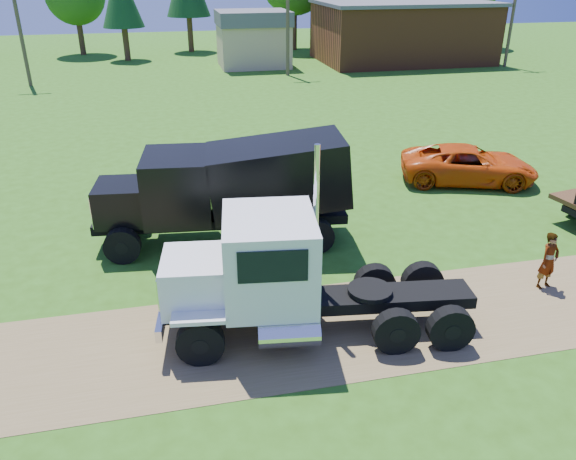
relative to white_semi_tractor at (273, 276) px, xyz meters
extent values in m
plane|color=#2A5312|center=(2.13, -0.22, -1.61)|extent=(140.00, 140.00, 0.00)
cube|color=brown|center=(2.13, -0.22, -1.60)|extent=(120.00, 4.20, 0.01)
cube|color=black|center=(1.19, -0.13, -0.79)|extent=(7.75, 1.95, 0.31)
cylinder|color=black|center=(-1.90, -0.84, -1.05)|extent=(1.16, 0.50, 1.13)
cylinder|color=black|center=(-1.90, -0.84, -1.05)|extent=(0.44, 0.43, 0.39)
cylinder|color=black|center=(-1.62, 1.34, -1.05)|extent=(1.16, 0.50, 1.13)
cylinder|color=black|center=(-1.62, 1.34, -1.05)|extent=(0.44, 0.43, 0.39)
cylinder|color=black|center=(2.68, -1.42, -1.05)|extent=(1.16, 0.50, 1.13)
cylinder|color=black|center=(2.68, -1.42, -1.05)|extent=(0.44, 0.43, 0.39)
cylinder|color=black|center=(2.96, 0.75, -1.05)|extent=(1.16, 0.50, 1.13)
cylinder|color=black|center=(2.96, 0.75, -1.05)|extent=(0.44, 0.43, 0.39)
cylinder|color=black|center=(4.00, -1.59, -1.05)|extent=(1.16, 0.50, 1.13)
cylinder|color=black|center=(4.00, -1.59, -1.05)|extent=(0.44, 0.43, 0.39)
cylinder|color=black|center=(4.28, 0.58, -1.05)|extent=(1.16, 0.50, 1.13)
cylinder|color=black|center=(4.28, 0.58, -1.05)|extent=(0.44, 0.43, 0.39)
cube|color=silver|center=(-1.71, 0.25, -0.02)|extent=(2.05, 1.96, 1.23)
cube|color=silver|center=(-2.62, 0.36, -0.07)|extent=(0.28, 1.54, 1.03)
cube|color=silver|center=(-2.67, 0.37, -0.79)|extent=(0.45, 2.36, 0.31)
cube|color=silver|center=(-0.08, 0.04, 0.49)|extent=(2.45, 2.71, 2.15)
cube|color=black|center=(-1.13, 0.17, 0.95)|extent=(0.31, 2.04, 0.87)
cube|color=black|center=(-0.24, -1.19, 0.95)|extent=(1.53, 0.24, 0.77)
cube|color=black|center=(0.08, 1.27, 0.95)|extent=(1.53, 0.24, 0.77)
cube|color=silver|center=(-1.90, -0.84, -0.38)|extent=(1.28, 0.61, 0.10)
cube|color=silver|center=(-1.62, 1.34, -0.38)|extent=(1.28, 0.61, 0.10)
cylinder|color=silver|center=(0.12, -1.18, -0.89)|extent=(1.50, 0.79, 0.62)
cylinder|color=silver|center=(1.16, 0.45, 0.75)|extent=(0.16, 0.16, 4.72)
cylinder|color=black|center=(2.41, -0.28, -0.55)|extent=(1.26, 1.26, 0.12)
cube|color=black|center=(-0.67, 5.33, -0.79)|extent=(8.31, 1.91, 0.31)
cylinder|color=black|center=(-3.86, 4.59, -1.04)|extent=(1.17, 0.48, 1.13)
cylinder|color=black|center=(-3.86, 4.59, -1.04)|extent=(0.44, 0.42, 0.40)
cylinder|color=black|center=(-3.63, 6.74, -1.04)|extent=(1.17, 0.48, 1.13)
cylinder|color=black|center=(-3.63, 6.74, -1.04)|extent=(0.44, 0.42, 0.40)
cylinder|color=black|center=(0.85, 4.08, -1.04)|extent=(1.17, 0.48, 1.13)
cylinder|color=black|center=(0.85, 4.08, -1.04)|extent=(0.44, 0.42, 0.40)
cylinder|color=black|center=(1.09, 6.23, -1.04)|extent=(1.17, 0.48, 1.13)
cylinder|color=black|center=(1.09, 6.23, -1.04)|extent=(0.44, 0.42, 0.40)
cylinder|color=black|center=(2.19, 3.94, -1.04)|extent=(1.17, 0.48, 1.13)
cylinder|color=black|center=(2.19, 3.94, -1.04)|extent=(0.44, 0.42, 0.40)
cylinder|color=black|center=(2.42, 6.09, -1.04)|extent=(1.17, 0.48, 1.13)
cylinder|color=black|center=(2.42, 6.09, -1.04)|extent=(0.44, 0.42, 0.40)
cube|color=black|center=(-3.64, 5.66, -0.01)|extent=(2.03, 1.94, 1.24)
cube|color=silver|center=(-4.57, 5.76, -0.06)|extent=(0.25, 1.55, 1.03)
cube|color=black|center=(-2.00, 5.48, 0.45)|extent=(2.32, 2.68, 2.06)
cube|color=black|center=(-3.01, 5.59, 0.92)|extent=(0.27, 2.06, 0.82)
cube|color=black|center=(1.18, 5.14, 0.71)|extent=(4.76, 2.95, 2.50)
imported|color=#C74209|center=(10.14, 8.74, -0.83)|extent=(6.12, 4.19, 1.55)
imported|color=#999999|center=(8.04, 0.42, -0.76)|extent=(0.70, 0.55, 1.71)
imported|color=#999999|center=(2.33, 5.47, -0.68)|extent=(0.92, 0.72, 1.87)
cube|color=brown|center=(20.13, 39.78, 0.89)|extent=(15.00, 10.00, 5.00)
cube|color=#525256|center=(20.13, 39.78, 3.54)|extent=(15.40, 10.40, 0.30)
cube|color=tan|center=(6.13, 39.78, 0.19)|extent=(6.00, 5.00, 3.60)
cube|color=#525256|center=(6.13, 39.78, 2.49)|extent=(6.20, 5.40, 1.20)
cylinder|color=#4C3F2B|center=(-11.87, 34.78, 2.89)|extent=(0.28, 0.28, 9.00)
cylinder|color=#4C3F2B|center=(8.13, 34.78, 2.89)|extent=(0.28, 0.28, 9.00)
cylinder|color=#4C3F2B|center=(28.13, 34.78, 2.89)|extent=(0.28, 0.28, 9.00)
cylinder|color=#3B2818|center=(-9.58, 50.59, -0.09)|extent=(0.56, 0.56, 3.04)
cylinder|color=#3B2818|center=(1.26, 50.29, 0.15)|extent=(0.56, 0.56, 3.52)
cylinder|color=#3B2818|center=(12.09, 49.29, 0.25)|extent=(0.56, 0.56, 3.72)
cylinder|color=#3B2818|center=(16.39, 50.70, 0.35)|extent=(0.56, 0.56, 3.92)
cylinder|color=#3B2818|center=(30.96, 47.72, 0.16)|extent=(0.56, 0.56, 3.53)
cylinder|color=#3B2818|center=(-5.05, 45.79, -0.09)|extent=(0.56, 0.56, 3.04)
cylinder|color=#3B2818|center=(24.40, 50.09, -0.06)|extent=(0.56, 0.56, 3.09)
camera|label=1|loc=(-2.23, -11.57, 6.89)|focal=35.00mm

